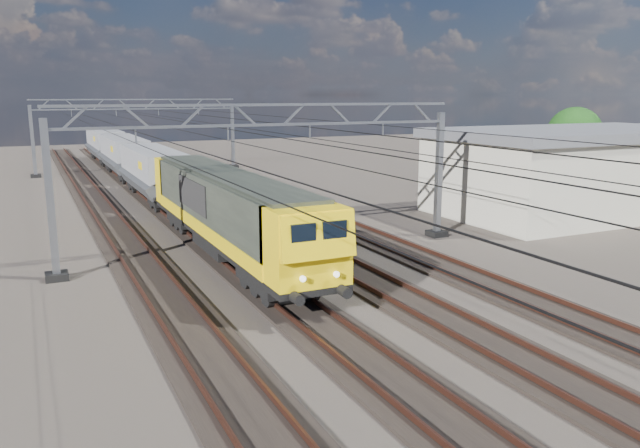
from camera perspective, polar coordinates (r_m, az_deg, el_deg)
name	(u,v)px	position (r m, az deg, el deg)	size (l,w,h in m)	color
ground	(306,277)	(26.28, -1.25, -4.84)	(160.00, 160.00, 0.00)	black
track_outer_west	(162,294)	(24.54, -14.22, -6.24)	(2.60, 140.00, 0.30)	black
track_loco	(262,281)	(25.54, -5.37, -5.21)	(2.60, 140.00, 0.30)	black
track_inner_east	(348,269)	(27.10, 2.62, -4.17)	(2.60, 140.00, 0.30)	black
track_outer_east	(425,259)	(29.13, 9.60, -3.19)	(2.60, 140.00, 0.30)	black
catenary_gantry_mid	(271,174)	(29.11, -4.51, 4.62)	(19.90, 0.90, 7.11)	gray
catenary_gantry_far	(139,132)	(63.93, -16.23, 8.05)	(19.90, 0.90, 7.11)	gray
overhead_wires	(243,129)	(32.70, -7.10, 8.59)	(12.03, 140.00, 0.53)	black
locomotive	(226,208)	(29.32, -8.58, 1.45)	(2.76, 21.10, 3.62)	black
hopper_wagon_lead	(154,170)	(46.40, -14.98, 4.82)	(3.38, 13.00, 3.25)	black
hopper_wagon_mid	(124,153)	(60.35, -17.49, 6.19)	(3.38, 13.00, 3.25)	black
hopper_wagon_third	(105,143)	(74.40, -19.06, 7.04)	(3.38, 13.00, 3.25)	black
industrial_shed	(579,170)	(43.64, 22.63, 4.56)	(18.60, 10.60, 5.40)	beige
tree_far	(579,137)	(54.87, 22.61, 7.37)	(4.95, 4.55, 6.56)	#311D16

